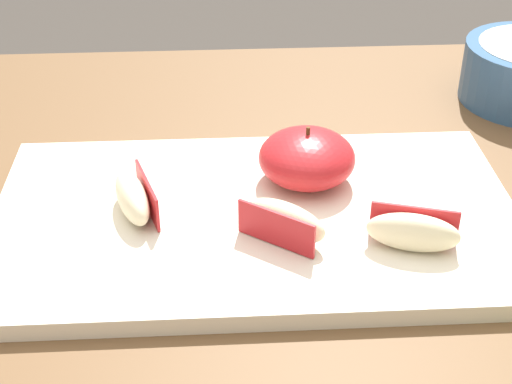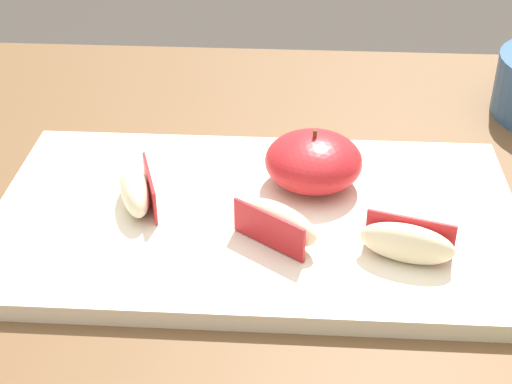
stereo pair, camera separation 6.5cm
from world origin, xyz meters
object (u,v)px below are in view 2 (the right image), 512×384
(apple_wedge_front, at_px, (278,223))
(apple_wedge_middle, at_px, (136,189))
(apple_half_skin_up, at_px, (314,161))
(apple_wedge_near_knife, at_px, (407,243))
(cutting_board, at_px, (256,219))

(apple_wedge_front, bearing_deg, apple_wedge_middle, 161.21)
(apple_half_skin_up, bearing_deg, apple_wedge_front, -108.19)
(apple_half_skin_up, xyz_separation_m, apple_wedge_near_knife, (0.07, -0.11, -0.01))
(apple_half_skin_up, distance_m, apple_wedge_near_knife, 0.13)
(apple_wedge_front, bearing_deg, apple_half_skin_up, 71.81)
(apple_half_skin_up, relative_size, apple_wedge_front, 1.18)
(apple_wedge_near_knife, bearing_deg, apple_half_skin_up, 124.16)
(apple_wedge_middle, bearing_deg, apple_wedge_near_knife, -15.53)
(cutting_board, height_order, apple_wedge_near_knife, apple_wedge_near_knife)
(apple_half_skin_up, relative_size, apple_wedge_near_knife, 1.12)
(cutting_board, distance_m, apple_half_skin_up, 0.08)
(cutting_board, bearing_deg, apple_wedge_front, -62.68)
(cutting_board, xyz_separation_m, apple_wedge_middle, (-0.10, 0.00, 0.02))
(apple_wedge_middle, bearing_deg, apple_half_skin_up, 16.24)
(cutting_board, bearing_deg, apple_wedge_near_knife, -26.12)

